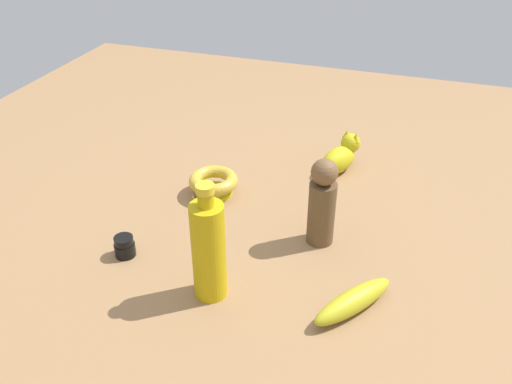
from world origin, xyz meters
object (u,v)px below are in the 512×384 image
at_px(banana, 353,301).
at_px(person_figure_adult, 322,203).
at_px(cat_figurine, 341,156).
at_px(bottle_tall, 207,249).
at_px(nail_polish_jar, 125,246).
at_px(bowl, 213,183).

bearing_deg(banana, person_figure_adult, 64.18).
relative_size(cat_figurine, banana, 0.81).
relative_size(banana, bottle_tall, 0.77).
bearing_deg(banana, bottle_tall, 133.30).
height_order(banana, person_figure_adult, person_figure_adult).
height_order(banana, nail_polish_jar, nail_polish_jar).
bearing_deg(bottle_tall, nail_polish_jar, -103.22).
xyz_separation_m(bowl, person_figure_adult, (0.10, 0.28, 0.06)).
xyz_separation_m(cat_figurine, banana, (0.48, 0.12, -0.02)).
distance_m(cat_figurine, person_figure_adult, 0.31).
distance_m(banana, bowl, 0.47).
bearing_deg(person_figure_adult, cat_figurine, -176.80).
distance_m(cat_figurine, bowl, 0.33).
height_order(cat_figurine, bowl, cat_figurine).
height_order(banana, bowl, bowl).
height_order(nail_polish_jar, bottle_tall, bottle_tall).
distance_m(bowl, person_figure_adult, 0.30).
height_order(cat_figurine, bottle_tall, bottle_tall).
relative_size(cat_figurine, bottle_tall, 0.62).
distance_m(banana, bottle_tall, 0.27).
xyz_separation_m(bowl, bottle_tall, (0.31, 0.12, 0.07)).
distance_m(banana, person_figure_adult, 0.22).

